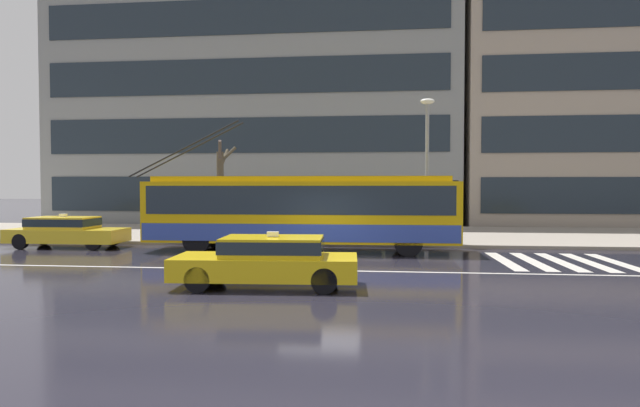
# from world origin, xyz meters

# --- Properties ---
(ground_plane) EXTENTS (160.00, 160.00, 0.00)m
(ground_plane) POSITION_xyz_m (0.00, 0.00, 0.00)
(ground_plane) COLOR #24222C
(sidewalk_slab) EXTENTS (80.00, 10.00, 0.14)m
(sidewalk_slab) POSITION_xyz_m (0.00, 9.90, 0.07)
(sidewalk_slab) COLOR gray
(sidewalk_slab) RESTS_ON ground_plane
(crosswalk_stripe_edge_near) EXTENTS (0.44, 4.40, 0.01)m
(crosswalk_stripe_edge_near) POSITION_xyz_m (6.08, 1.45, 0.00)
(crosswalk_stripe_edge_near) COLOR beige
(crosswalk_stripe_edge_near) RESTS_ON ground_plane
(crosswalk_stripe_inner_a) EXTENTS (0.44, 4.40, 0.01)m
(crosswalk_stripe_inner_a) POSITION_xyz_m (6.98, 1.45, 0.00)
(crosswalk_stripe_inner_a) COLOR beige
(crosswalk_stripe_inner_a) RESTS_ON ground_plane
(crosswalk_stripe_center) EXTENTS (0.44, 4.40, 0.01)m
(crosswalk_stripe_center) POSITION_xyz_m (7.88, 1.45, 0.00)
(crosswalk_stripe_center) COLOR beige
(crosswalk_stripe_center) RESTS_ON ground_plane
(crosswalk_stripe_inner_b) EXTENTS (0.44, 4.40, 0.01)m
(crosswalk_stripe_inner_b) POSITION_xyz_m (8.78, 1.45, 0.00)
(crosswalk_stripe_inner_b) COLOR beige
(crosswalk_stripe_inner_b) RESTS_ON ground_plane
(crosswalk_stripe_edge_far) EXTENTS (0.44, 4.40, 0.01)m
(crosswalk_stripe_edge_far) POSITION_xyz_m (9.68, 1.45, 0.00)
(crosswalk_stripe_edge_far) COLOR beige
(crosswalk_stripe_edge_far) RESTS_ON ground_plane
(lane_centre_line) EXTENTS (72.00, 0.14, 0.01)m
(lane_centre_line) POSITION_xyz_m (0.00, -1.20, 0.00)
(lane_centre_line) COLOR silver
(lane_centre_line) RESTS_ON ground_plane
(trolleybus) EXTENTS (12.72, 2.61, 5.07)m
(trolleybus) POSITION_xyz_m (-1.11, 3.30, 1.60)
(trolleybus) COLOR #DDA90A
(trolleybus) RESTS_ON ground_plane
(taxi_oncoming_near) EXTENTS (4.64, 1.96, 1.39)m
(taxi_oncoming_near) POSITION_xyz_m (-0.92, -3.91, 0.70)
(taxi_oncoming_near) COLOR yellow
(taxi_oncoming_near) RESTS_ON ground_plane
(taxi_queued_behind_bus) EXTENTS (4.67, 1.75, 1.39)m
(taxi_queued_behind_bus) POSITION_xyz_m (-10.95, 3.54, 0.70)
(taxi_queued_behind_bus) COLOR yellow
(taxi_queued_behind_bus) RESTS_ON ground_plane
(pedestrian_at_shelter) EXTENTS (1.28, 1.28, 1.98)m
(pedestrian_at_shelter) POSITION_xyz_m (-0.70, 6.39, 1.68)
(pedestrian_at_shelter) COLOR black
(pedestrian_at_shelter) RESTS_ON sidewalk_slab
(pedestrian_approaching_curb) EXTENTS (1.38, 1.38, 1.99)m
(pedestrian_approaching_curb) POSITION_xyz_m (-0.72, 7.59, 1.72)
(pedestrian_approaching_curb) COLOR #5D4650
(pedestrian_approaching_curb) RESTS_ON sidewalk_slab
(pedestrian_walking_past) EXTENTS (1.29, 1.29, 2.02)m
(pedestrian_walking_past) POSITION_xyz_m (2.12, 7.70, 1.75)
(pedestrian_walking_past) COLOR #49544A
(pedestrian_walking_past) RESTS_ON sidewalk_slab
(street_lamp) EXTENTS (0.60, 0.32, 6.10)m
(street_lamp) POSITION_xyz_m (3.90, 5.89, 3.78)
(street_lamp) COLOR gray
(street_lamp) RESTS_ON sidewalk_slab
(street_tree_bare) EXTENTS (0.90, 1.66, 4.54)m
(street_tree_bare) POSITION_xyz_m (-5.63, 7.65, 2.43)
(street_tree_bare) COLOR #4D4334
(street_tree_bare) RESTS_ON sidewalk_slab
(office_tower_corner_left) EXTENTS (27.49, 10.48, 22.63)m
(office_tower_corner_left) POSITION_xyz_m (-6.60, 20.65, 11.33)
(office_tower_corner_left) COLOR gray
(office_tower_corner_left) RESTS_ON ground_plane
(office_tower_corner_right) EXTENTS (21.63, 11.53, 29.31)m
(office_tower_corner_right) POSITION_xyz_m (18.00, 21.03, 14.67)
(office_tower_corner_right) COLOR #A19382
(office_tower_corner_right) RESTS_ON ground_plane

